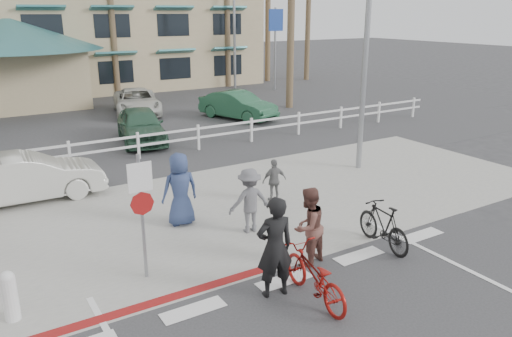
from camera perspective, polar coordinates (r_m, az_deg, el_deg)
ground at (r=9.86m, az=5.31°, el=-14.16°), size 140.00×140.00×0.00m
sidewalk_plaza at (r=13.31m, az=-6.39°, el=-5.38°), size 22.00×7.00×0.01m
cross_street at (r=16.80m, az=-12.27°, el=-0.76°), size 40.00×5.00×0.01m
parking_lot at (r=25.70m, az=-19.50°, el=4.95°), size 50.00×16.00×0.01m
curb_red at (r=9.63m, az=-14.35°, el=-15.46°), size 7.00×0.25×0.02m
rail_fence at (r=18.64m, az=-13.01°, el=2.59°), size 29.40×0.16×1.00m
building at (r=38.32m, az=-21.89°, el=17.08°), size 28.00×16.00×11.30m
sign_post at (r=10.00m, az=-12.91°, el=-4.74°), size 0.50×0.10×2.90m
bollard_0 at (r=9.84m, az=-26.31°, el=-12.93°), size 0.26×0.26×0.95m
streetlight_0 at (r=16.83m, az=12.57°, el=14.88°), size 0.60×2.00×9.00m
streetlight_1 at (r=35.11m, az=-2.51°, el=16.86°), size 0.60×2.00×9.50m
info_sign at (r=34.52m, az=2.19°, el=13.61°), size 1.20×0.16×5.60m
bike_red at (r=9.46m, az=6.67°, el=-12.10°), size 0.81×1.97×1.01m
rider_red at (r=9.35m, az=2.15°, el=-8.99°), size 0.79×0.59×1.99m
bike_black at (r=11.73m, az=14.34°, el=-6.33°), size 0.72×1.81×1.06m
rider_black at (r=10.57m, az=5.97°, el=-6.63°), size 0.99×0.87×1.71m
pedestrian_a at (r=12.05m, az=-0.75°, el=-3.68°), size 1.11×0.73×1.61m
pedestrian_child at (r=14.05m, az=2.11°, el=-1.36°), size 0.76×0.40×1.23m
pedestrian_b at (r=12.56m, az=-8.69°, el=-2.36°), size 0.95×0.65×1.87m
car_white_sedan at (r=15.47m, az=-24.65°, el=-0.95°), size 4.17×1.54×1.36m
lot_car_2 at (r=21.01m, az=-13.02°, el=4.85°), size 2.44×4.40×1.42m
lot_car_3 at (r=25.04m, az=-2.07°, el=7.24°), size 2.77×4.42×1.38m
lot_car_5 at (r=26.91m, az=-13.47°, el=7.43°), size 3.23×5.11×1.32m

